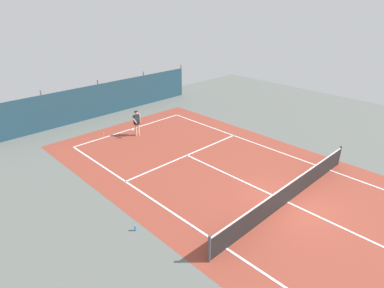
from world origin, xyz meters
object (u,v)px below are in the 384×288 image
(water_bottle, at_px, (135,228))
(tennis_player, at_px, (137,121))
(tennis_ball_near_player, at_px, (104,133))
(tennis_net, at_px, (289,192))
(tennis_ball_midcourt, at_px, (159,126))

(water_bottle, bearing_deg, tennis_player, 54.01)
(tennis_ball_near_player, bearing_deg, tennis_net, -82.05)
(tennis_net, height_order, tennis_ball_midcourt, tennis_net)
(tennis_ball_near_player, relative_size, water_bottle, 0.28)
(tennis_net, height_order, tennis_ball_near_player, tennis_net)
(tennis_player, relative_size, tennis_ball_midcourt, 24.85)
(tennis_ball_near_player, distance_m, tennis_ball_midcourt, 3.70)
(water_bottle, bearing_deg, tennis_ball_midcourt, 46.46)
(tennis_net, height_order, water_bottle, tennis_net)
(tennis_player, xyz_separation_m, tennis_ball_near_player, (-1.44, 1.77, -0.93))
(tennis_net, distance_m, tennis_ball_midcourt, 11.07)
(tennis_ball_near_player, bearing_deg, tennis_player, -50.90)
(tennis_net, xyz_separation_m, tennis_ball_midcourt, (1.62, 10.94, -0.48))
(tennis_player, distance_m, tennis_ball_near_player, 2.46)
(tennis_ball_midcourt, bearing_deg, tennis_ball_near_player, 155.17)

